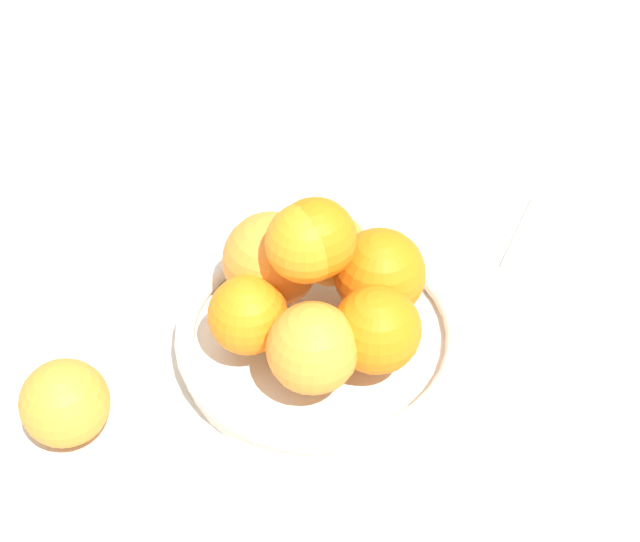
{
  "coord_description": "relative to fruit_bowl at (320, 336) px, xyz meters",
  "views": [
    {
      "loc": [
        0.26,
        0.44,
        0.6
      ],
      "look_at": [
        0.0,
        0.0,
        0.1
      ],
      "focal_mm": 50.0,
      "sensor_mm": 36.0,
      "label": 1
    }
  ],
  "objects": [
    {
      "name": "stray_orange",
      "position": [
        0.22,
        -0.03,
        0.02
      ],
      "size": [
        0.07,
        0.07,
        0.07
      ],
      "primitive_type": "sphere",
      "color": "orange",
      "rests_on": "ground_plane"
    },
    {
      "name": "napkin_folded",
      "position": [
        -0.28,
        0.02,
        -0.01
      ],
      "size": [
        0.16,
        0.16,
        0.01
      ],
      "primitive_type": "cube",
      "rotation": [
        0.0,
        0.0,
        0.59
      ],
      "color": "beige",
      "rests_on": "ground_plane"
    },
    {
      "name": "fruit_bowl",
      "position": [
        0.0,
        0.0,
        0.0
      ],
      "size": [
        0.25,
        0.25,
        0.03
      ],
      "color": "silver",
      "rests_on": "ground_plane"
    },
    {
      "name": "ground_plane",
      "position": [
        0.0,
        0.0,
        -0.02
      ],
      "size": [
        4.0,
        4.0,
        0.0
      ],
      "primitive_type": "plane",
      "color": "beige"
    },
    {
      "name": "orange_pile",
      "position": [
        0.0,
        -0.0,
        0.06
      ],
      "size": [
        0.19,
        0.19,
        0.13
      ],
      "color": "orange",
      "rests_on": "fruit_bowl"
    }
  ]
}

